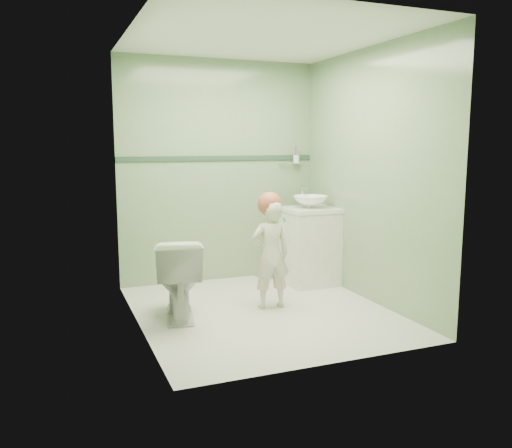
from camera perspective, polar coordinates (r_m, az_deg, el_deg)
name	(u,v)px	position (r m, az deg, el deg)	size (l,w,h in m)	color
ground	(262,311)	(4.87, 0.66, -9.36)	(2.50, 2.50, 0.00)	silver
room_shell	(262,179)	(4.64, 0.68, 4.87)	(2.50, 2.54, 2.40)	gray
trim_stripe	(219,158)	(5.80, -3.99, 7.10)	(2.20, 0.02, 0.05)	#2A4633
vanity	(310,247)	(5.73, 5.80, -2.51)	(0.52, 0.50, 0.80)	silver
counter	(310,210)	(5.66, 5.87, 1.56)	(0.54, 0.52, 0.04)	white
basin	(310,202)	(5.65, 5.88, 2.40)	(0.37, 0.37, 0.13)	white
faucet	(303,193)	(5.81, 5.05, 3.37)	(0.03, 0.13, 0.18)	silver
cup_holder	(296,159)	(6.08, 4.28, 7.00)	(0.26, 0.07, 0.21)	silver
toilet	(178,277)	(4.66, -8.38, -5.72)	(0.40, 0.70, 0.71)	white
toddler	(271,255)	(4.85, 1.58, -3.33)	(0.36, 0.24, 1.00)	beige
hair_cap	(270,204)	(4.80, 1.48, 2.16)	(0.22, 0.22, 0.22)	#A25038
teal_toothbrush	(283,219)	(4.70, 2.95, 0.53)	(0.11, 0.13, 0.08)	#079775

